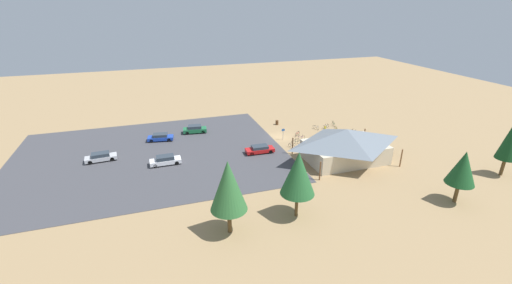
{
  "coord_description": "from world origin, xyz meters",
  "views": [
    {
      "loc": [
        22.24,
        54.01,
        23.01
      ],
      "look_at": [
        5.76,
        3.64,
        1.2
      ],
      "focal_mm": 23.85,
      "sensor_mm": 36.0,
      "label": 1
    }
  ],
  "objects_px": {
    "bicycle_silver_trailside": "(292,146)",
    "bicycle_teal_lone_west": "(296,142)",
    "pine_center": "(228,186)",
    "car_white_near_entry": "(165,160)",
    "pine_mideast": "(463,168)",
    "bicycle_black_edge_north": "(354,132)",
    "bicycle_orange_near_porch": "(319,137)",
    "bike_pavilion": "(346,143)",
    "bicycle_green_back_row": "(333,124)",
    "visitor_crossing_yard": "(325,129)",
    "bicycle_red_near_sign": "(297,134)",
    "pine_midwest": "(298,173)",
    "car_silver_end_stall": "(101,157)",
    "trash_bin": "(277,123)",
    "pine_west": "(511,139)",
    "car_red_far_end": "(260,149)",
    "bicycle_white_yard_front": "(316,127)",
    "lot_sign": "(283,133)",
    "car_blue_aisle_side": "(160,137)",
    "car_green_back_corner": "(195,129)",
    "bicycle_yellow_lone_east": "(336,129)",
    "bicycle_teal_yard_left": "(326,126)",
    "bicycle_blue_yard_right": "(339,133)",
    "bicycle_purple_edge_south": "(300,137)"
  },
  "relations": [
    {
      "from": "bike_pavilion",
      "to": "lot_sign",
      "type": "relative_size",
      "value": 6.31
    },
    {
      "from": "car_white_near_entry",
      "to": "car_silver_end_stall",
      "type": "height_order",
      "value": "car_white_near_entry"
    },
    {
      "from": "lot_sign",
      "to": "car_red_far_end",
      "type": "height_order",
      "value": "lot_sign"
    },
    {
      "from": "pine_mideast",
      "to": "bicycle_black_edge_north",
      "type": "distance_m",
      "value": 24.96
    },
    {
      "from": "bike_pavilion",
      "to": "pine_mideast",
      "type": "xyz_separation_m",
      "value": [
        -6.54,
        14.95,
        1.87
      ]
    },
    {
      "from": "pine_west",
      "to": "pine_mideast",
      "type": "bearing_deg",
      "value": 16.0
    },
    {
      "from": "car_white_near_entry",
      "to": "bicycle_teal_lone_west",
      "type": "bearing_deg",
      "value": -176.76
    },
    {
      "from": "bike_pavilion",
      "to": "bicycle_red_near_sign",
      "type": "distance_m",
      "value": 12.45
    },
    {
      "from": "trash_bin",
      "to": "bicycle_teal_lone_west",
      "type": "bearing_deg",
      "value": 87.27
    },
    {
      "from": "bicycle_teal_yard_left",
      "to": "bicycle_green_back_row",
      "type": "height_order",
      "value": "bicycle_green_back_row"
    },
    {
      "from": "bicycle_purple_edge_south",
      "to": "pine_west",
      "type": "bearing_deg",
      "value": 135.01
    },
    {
      "from": "bicycle_teal_yard_left",
      "to": "bicycle_red_near_sign",
      "type": "height_order",
      "value": "bicycle_teal_yard_left"
    },
    {
      "from": "pine_mideast",
      "to": "bicycle_black_edge_north",
      "type": "xyz_separation_m",
      "value": [
        -1.62,
        -24.53,
        -4.33
      ]
    },
    {
      "from": "pine_center",
      "to": "car_white_near_entry",
      "type": "xyz_separation_m",
      "value": [
        5.32,
        -19.07,
        -4.92
      ]
    },
    {
      "from": "lot_sign",
      "to": "bicycle_teal_yard_left",
      "type": "relative_size",
      "value": 1.31
    },
    {
      "from": "car_blue_aisle_side",
      "to": "car_white_near_entry",
      "type": "relative_size",
      "value": 1.0
    },
    {
      "from": "bicycle_blue_yard_right",
      "to": "car_green_back_corner",
      "type": "bearing_deg",
      "value": -20.26
    },
    {
      "from": "pine_center",
      "to": "car_red_far_end",
      "type": "distance_m",
      "value": 21.64
    },
    {
      "from": "trash_bin",
      "to": "bicycle_teal_yard_left",
      "type": "distance_m",
      "value": 9.77
    },
    {
      "from": "lot_sign",
      "to": "car_green_back_corner",
      "type": "xyz_separation_m",
      "value": [
        14.57,
        -8.43,
        -0.64
      ]
    },
    {
      "from": "car_blue_aisle_side",
      "to": "car_green_back_corner",
      "type": "height_order",
      "value": "car_green_back_corner"
    },
    {
      "from": "pine_midwest",
      "to": "pine_mideast",
      "type": "relative_size",
      "value": 1.18
    },
    {
      "from": "car_white_near_entry",
      "to": "bicycle_white_yard_front",
      "type": "bearing_deg",
      "value": -166.5
    },
    {
      "from": "lot_sign",
      "to": "bicycle_green_back_row",
      "type": "distance_m",
      "value": 13.14
    },
    {
      "from": "bicycle_black_edge_north",
      "to": "car_red_far_end",
      "type": "height_order",
      "value": "car_red_far_end"
    },
    {
      "from": "bicycle_green_back_row",
      "to": "bicycle_black_edge_north",
      "type": "bearing_deg",
      "value": 107.1
    },
    {
      "from": "pine_mideast",
      "to": "bicycle_orange_near_porch",
      "type": "distance_m",
      "value": 25.17
    },
    {
      "from": "bike_pavilion",
      "to": "bicycle_black_edge_north",
      "type": "height_order",
      "value": "bike_pavilion"
    },
    {
      "from": "pine_center",
      "to": "visitor_crossing_yard",
      "type": "bearing_deg",
      "value": -136.11
    },
    {
      "from": "bicycle_white_yard_front",
      "to": "lot_sign",
      "type": "bearing_deg",
      "value": 21.09
    },
    {
      "from": "bicycle_red_near_sign",
      "to": "pine_mideast",
      "type": "bearing_deg",
      "value": 108.69
    },
    {
      "from": "pine_midwest",
      "to": "trash_bin",
      "type": "bearing_deg",
      "value": -107.39
    },
    {
      "from": "bicycle_green_back_row",
      "to": "visitor_crossing_yard",
      "type": "relative_size",
      "value": 1.02
    },
    {
      "from": "pine_west",
      "to": "bicycle_yellow_lone_east",
      "type": "bearing_deg",
      "value": -60.25
    },
    {
      "from": "bicycle_silver_trailside",
      "to": "bicycle_teal_lone_west",
      "type": "height_order",
      "value": "bicycle_teal_lone_west"
    },
    {
      "from": "trash_bin",
      "to": "bicycle_teal_lone_west",
      "type": "relative_size",
      "value": 0.56
    },
    {
      "from": "car_blue_aisle_side",
      "to": "bicycle_silver_trailside",
      "type": "bearing_deg",
      "value": 154.08
    },
    {
      "from": "bicycle_purple_edge_south",
      "to": "bicycle_orange_near_porch",
      "type": "bearing_deg",
      "value": 162.8
    },
    {
      "from": "bicycle_orange_near_porch",
      "to": "bicycle_white_yard_front",
      "type": "relative_size",
      "value": 1.12
    },
    {
      "from": "bicycle_teal_yard_left",
      "to": "bicycle_black_edge_north",
      "type": "bearing_deg",
      "value": 131.02
    },
    {
      "from": "bicycle_green_back_row",
      "to": "bicycle_silver_trailside",
      "type": "bearing_deg",
      "value": 31.67
    },
    {
      "from": "pine_center",
      "to": "trash_bin",
      "type": "bearing_deg",
      "value": -119.63
    },
    {
      "from": "bicycle_red_near_sign",
      "to": "car_red_far_end",
      "type": "bearing_deg",
      "value": 30.1
    },
    {
      "from": "bicycle_white_yard_front",
      "to": "car_silver_end_stall",
      "type": "relative_size",
      "value": 0.33
    },
    {
      "from": "bike_pavilion",
      "to": "pine_west",
      "type": "distance_m",
      "value": 22.11
    },
    {
      "from": "bike_pavilion",
      "to": "bicycle_red_near_sign",
      "type": "xyz_separation_m",
      "value": [
        2.56,
        -11.94,
        -2.44
      ]
    },
    {
      "from": "pine_mideast",
      "to": "bicycle_red_near_sign",
      "type": "relative_size",
      "value": 5.0
    },
    {
      "from": "pine_midwest",
      "to": "bicycle_teal_lone_west",
      "type": "xyz_separation_m",
      "value": [
        -9.0,
        -19.79,
        -5.12
      ]
    },
    {
      "from": "bicycle_green_back_row",
      "to": "bicycle_black_edge_north",
      "type": "height_order",
      "value": "bicycle_green_back_row"
    },
    {
      "from": "car_red_far_end",
      "to": "car_white_near_entry",
      "type": "distance_m",
      "value": 15.07
    }
  ]
}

